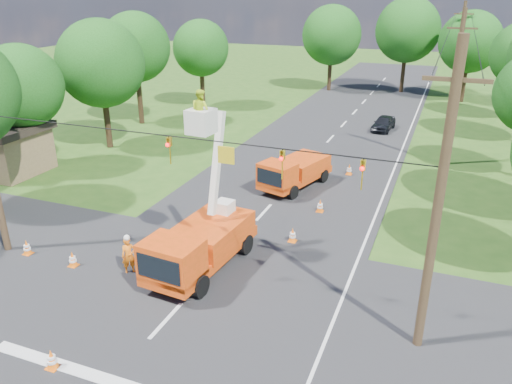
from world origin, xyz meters
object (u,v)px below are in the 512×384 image
at_px(traffic_cone_4, 73,259).
at_px(pole_right_near, 438,205).
at_px(bucket_truck, 200,236).
at_px(second_truck, 294,172).
at_px(traffic_cone_6, 349,170).
at_px(tree_left_c, 21,87).
at_px(ground_worker, 129,256).
at_px(tree_far_c, 470,42).
at_px(pole_right_far, 458,53).
at_px(traffic_cone_3, 320,206).
at_px(tree_far_b, 408,30).
at_px(shed, 1,147).
at_px(tree_left_d, 101,64).
at_px(traffic_cone_0, 52,359).
at_px(tree_left_e, 135,47).
at_px(traffic_cone_2, 293,235).
at_px(traffic_cone_5, 27,247).
at_px(tree_far_a, 332,35).
at_px(distant_car, 384,123).
at_px(pole_right_mid, 453,88).

relative_size(traffic_cone_4, pole_right_near, 0.07).
xyz_separation_m(bucket_truck, second_truck, (0.83, 10.39, -0.55)).
relative_size(traffic_cone_6, tree_left_c, 0.09).
xyz_separation_m(ground_worker, tree_far_c, (12.63, 41.64, 5.26)).
xyz_separation_m(second_truck, pole_right_far, (8.13, 27.94, 4.07)).
bearing_deg(traffic_cone_3, tree_far_b, 89.58).
bearing_deg(bucket_truck, second_truck, 90.45).
bearing_deg(ground_worker, bucket_truck, -17.85).
height_order(shed, tree_left_d, tree_left_d).
relative_size(traffic_cone_0, tree_left_e, 0.08).
relative_size(traffic_cone_4, tree_far_b, 0.07).
relative_size(traffic_cone_6, tree_left_d, 0.08).
distance_m(bucket_truck, tree_left_e, 26.54).
distance_m(traffic_cone_4, tree_left_c, 15.03).
distance_m(bucket_truck, second_truck, 10.44).
xyz_separation_m(traffic_cone_2, pole_right_near, (6.11, -5.46, 4.75)).
height_order(ground_worker, traffic_cone_3, ground_worker).
xyz_separation_m(second_truck, traffic_cone_5, (-8.66, -12.09, -0.67)).
distance_m(traffic_cone_5, tree_far_a, 43.55).
height_order(traffic_cone_2, pole_right_near, pole_right_near).
xyz_separation_m(tree_far_a, tree_far_b, (8.00, 2.00, 0.62)).
bearing_deg(ground_worker, tree_left_e, 78.39).
relative_size(ground_worker, tree_far_c, 0.18).
xyz_separation_m(traffic_cone_5, pole_right_far, (16.80, 40.03, 4.75)).
relative_size(traffic_cone_4, traffic_cone_5, 1.00).
bearing_deg(traffic_cone_4, tree_left_e, 116.68).
distance_m(traffic_cone_2, tree_far_c, 37.66).
height_order(bucket_truck, traffic_cone_2, bucket_truck).
xyz_separation_m(traffic_cone_3, tree_left_d, (-17.74, 5.76, 5.77)).
relative_size(second_truck, distant_car, 1.58).
bearing_deg(pole_right_near, tree_left_c, 160.20).
xyz_separation_m(distant_car, tree_left_d, (-18.49, -12.31, 5.52)).
height_order(pole_right_mid, tree_far_a, pole_right_mid).
xyz_separation_m(pole_right_far, shed, (-26.50, -32.00, -3.49)).
height_order(ground_worker, traffic_cone_2, ground_worker).
bearing_deg(traffic_cone_0, tree_far_a, 93.48).
relative_size(traffic_cone_3, tree_far_c, 0.08).
xyz_separation_m(pole_right_mid, pole_right_far, (0.00, 20.00, 0.00)).
relative_size(ground_worker, traffic_cone_3, 2.27).
height_order(tree_left_e, tree_far_a, tree_far_a).
distance_m(traffic_cone_6, tree_far_b, 30.21).
bearing_deg(tree_far_c, bucket_truck, -103.87).
xyz_separation_m(traffic_cone_0, traffic_cone_6, (5.08, 20.86, 0.00)).
xyz_separation_m(traffic_cone_4, traffic_cone_5, (-2.61, 0.09, 0.00)).
bearing_deg(ground_worker, tree_far_a, 48.62).
relative_size(tree_left_d, tree_left_e, 0.98).
distance_m(shed, tree_far_a, 37.61).
height_order(distant_car, traffic_cone_6, distant_car).
bearing_deg(ground_worker, traffic_cone_0, -123.31).
bearing_deg(shed, distant_car, 41.95).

